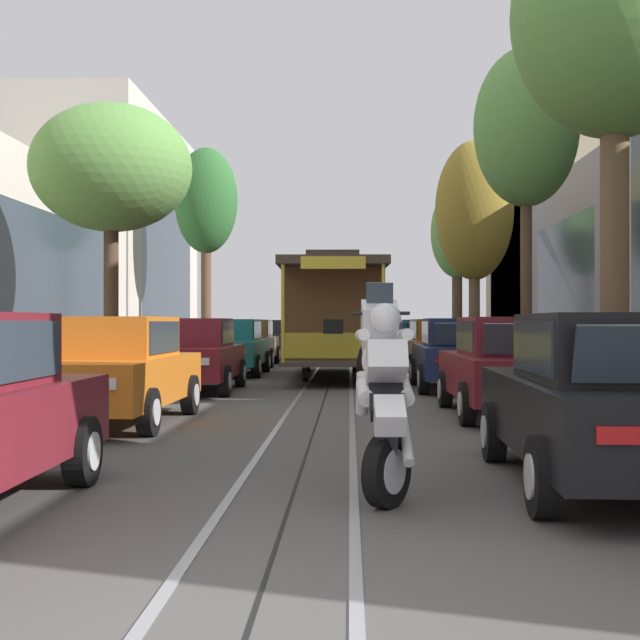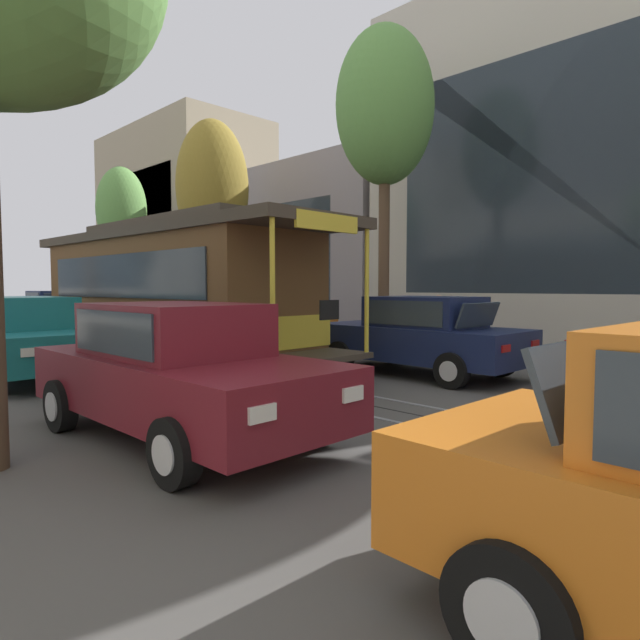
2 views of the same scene
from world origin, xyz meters
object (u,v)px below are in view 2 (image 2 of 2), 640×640
parked_car_teal_fifth_right (162,315)px  street_tree_kerb_right_fourth (213,189)px  parked_car_teal_fourth_left (25,337)px  pedestrian_on_left_pavement (439,320)px  parked_car_maroon_mid_left (179,370)px  cable_car_trolley (171,292)px  parked_car_orange_fourth_right (259,322)px  street_tree_kerb_right_mid (385,108)px  parked_car_navy_far_right (48,307)px  parked_car_white_sixth_right (84,310)px  street_tree_kerb_right_far (122,212)px  parked_car_navy_mid_right (420,335)px

parked_car_teal_fifth_right → street_tree_kerb_right_fourth: street_tree_kerb_right_fourth is taller
parked_car_teal_fourth_left → pedestrian_on_left_pavement: 9.70m
parked_car_maroon_mid_left → cable_car_trolley: (2.90, 5.32, 0.86)m
parked_car_orange_fourth_right → pedestrian_on_left_pavement: 4.85m
street_tree_kerb_right_mid → cable_car_trolley: bearing=156.4°
parked_car_navy_far_right → pedestrian_on_left_pavement: (3.21, -20.26, 0.09)m
parked_car_teal_fourth_left → parked_car_orange_fourth_right: same height
parked_car_orange_fourth_right → pedestrian_on_left_pavement: size_ratio=2.79×
parked_car_white_sixth_right → parked_car_navy_far_right: 4.90m
parked_car_teal_fifth_right → parked_car_white_sixth_right: (-0.27, 6.25, 0.00)m
street_tree_kerb_right_far → cable_car_trolley: 15.11m
street_tree_kerb_right_far → parked_car_navy_mid_right: bearing=-97.0°
parked_car_navy_mid_right → parked_car_navy_far_right: 21.90m
parked_car_navy_mid_right → cable_car_trolley: size_ratio=0.48×
street_tree_kerb_right_mid → parked_car_white_sixth_right: bearing=98.4°
parked_car_navy_far_right → street_tree_kerb_right_mid: (1.95, -19.38, 5.53)m
cable_car_trolley → parked_car_white_sixth_right: bearing=77.3°
street_tree_kerb_right_far → parked_car_teal_fifth_right: bearing=-105.6°
parked_car_navy_mid_right → street_tree_kerb_right_far: street_tree_kerb_right_far is taller
street_tree_kerb_right_mid → parked_car_teal_fifth_right: bearing=102.7°
parked_car_navy_far_right → street_tree_kerb_right_far: bearing=-57.7°
street_tree_kerb_right_fourth → parked_car_navy_far_right: bearing=98.5°
parked_car_orange_fourth_right → parked_car_white_sixth_right: same height
parked_car_navy_far_right → cable_car_trolley: (-2.96, -17.24, 0.86)m
parked_car_white_sixth_right → street_tree_kerb_right_mid: 15.66m
parked_car_maroon_mid_left → street_tree_kerb_right_far: (8.09, 19.04, 4.48)m
street_tree_kerb_right_mid → pedestrian_on_left_pavement: size_ratio=5.33×
parked_car_maroon_mid_left → pedestrian_on_left_pavement: size_ratio=2.78×
street_tree_kerb_right_mid → pedestrian_on_left_pavement: (1.25, -0.87, -5.44)m
parked_car_navy_mid_right → parked_car_maroon_mid_left: bearing=-173.6°
parked_car_navy_mid_right → street_tree_kerb_right_mid: (2.00, 2.52, 5.53)m
parked_car_navy_far_right → pedestrian_on_left_pavement: 20.51m
parked_car_teal_fourth_left → parked_car_navy_far_right: (5.85, 16.79, 0.00)m
parked_car_orange_fourth_right → parked_car_teal_fifth_right: 5.40m
parked_car_navy_mid_right → cable_car_trolley: cable_car_trolley is taller
street_tree_kerb_right_fourth → street_tree_kerb_right_far: (0.47, 8.32, 0.05)m
parked_car_navy_far_right → street_tree_kerb_right_far: street_tree_kerb_right_far is taller
parked_car_teal_fifth_right → street_tree_kerb_right_mid: (1.86, -8.24, 5.53)m
parked_car_orange_fourth_right → parked_car_navy_mid_right: bearing=-91.4°
parked_car_orange_fourth_right → street_tree_kerb_right_far: bearing=80.7°
street_tree_kerb_right_mid → street_tree_kerb_right_fourth: size_ratio=1.09×
parked_car_navy_far_right → pedestrian_on_left_pavement: parked_car_navy_far_right is taller
street_tree_kerb_right_fourth → cable_car_trolley: (-4.72, -5.40, -3.57)m
pedestrian_on_left_pavement → parked_car_orange_fourth_right: bearing=130.0°
parked_car_teal_fourth_left → street_tree_kerb_right_mid: 9.91m
parked_car_navy_mid_right → parked_car_orange_fourth_right: bearing=88.6°
parked_car_teal_fourth_left → street_tree_kerb_right_mid: size_ratio=0.52×
cable_car_trolley → pedestrian_on_left_pavement: (6.17, -3.02, -0.78)m
parked_car_navy_mid_right → parked_car_teal_fifth_right: same height
parked_car_teal_fourth_left → cable_car_trolley: size_ratio=0.48×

